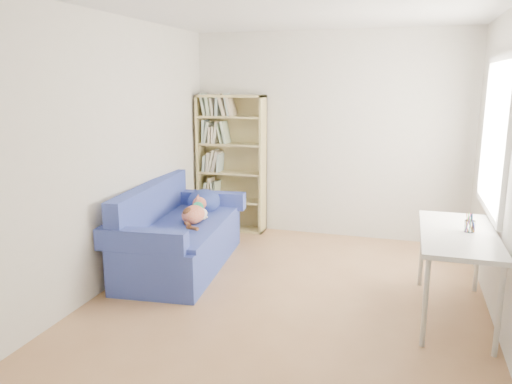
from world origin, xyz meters
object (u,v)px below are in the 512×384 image
desk (458,240)px  bookshelf (232,169)px  pen_cup (470,225)px  sofa (179,235)px

desk → bookshelf: bearing=144.9°
bookshelf → desk: size_ratio=1.37×
desk → pen_cup: bearing=23.1°
sofa → pen_cup: (2.85, -0.38, 0.47)m
bookshelf → pen_cup: bookshelf is taller
sofa → desk: (2.76, -0.41, 0.34)m
sofa → bookshelf: (0.08, 1.47, 0.49)m
sofa → bookshelf: bearing=81.2°
bookshelf → desk: bearing=-35.1°
sofa → pen_cup: size_ratio=11.62×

